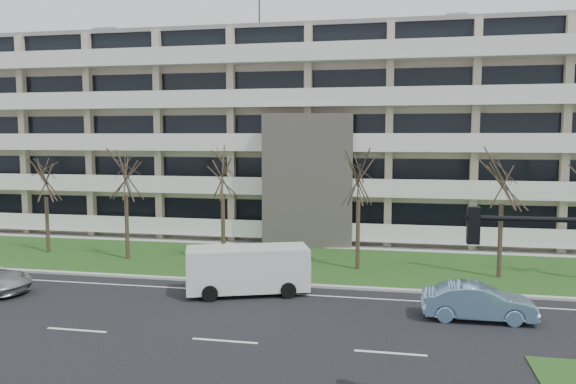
# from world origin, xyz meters

# --- Properties ---
(ground) EXTENTS (160.00, 160.00, 0.00)m
(ground) POSITION_xyz_m (0.00, 0.00, 0.00)
(ground) COLOR black
(ground) RESTS_ON ground
(grass_verge) EXTENTS (90.00, 10.00, 0.06)m
(grass_verge) POSITION_xyz_m (0.00, 13.00, 0.03)
(grass_verge) COLOR #264C19
(grass_verge) RESTS_ON ground
(curb) EXTENTS (90.00, 0.35, 0.12)m
(curb) POSITION_xyz_m (0.00, 8.00, 0.06)
(curb) COLOR #B2B2AD
(curb) RESTS_ON ground
(sidewalk) EXTENTS (90.00, 2.00, 0.08)m
(sidewalk) POSITION_xyz_m (0.00, 18.50, 0.04)
(sidewalk) COLOR #B2B2AD
(sidewalk) RESTS_ON ground
(lane_edge_line) EXTENTS (90.00, 0.12, 0.01)m
(lane_edge_line) POSITION_xyz_m (0.00, 6.50, 0.01)
(lane_edge_line) COLOR white
(lane_edge_line) RESTS_ON ground
(apartment_building) EXTENTS (60.50, 15.10, 18.75)m
(apartment_building) POSITION_xyz_m (-0.01, 25.32, 7.61)
(apartment_building) COLOR #C4B198
(apartment_building) RESTS_ON ground
(blue_sedan) EXTENTS (4.53, 1.64, 1.49)m
(blue_sedan) POSITION_xyz_m (9.45, 4.34, 0.74)
(blue_sedan) COLOR #7BA9D6
(blue_sedan) RESTS_ON ground
(white_van) EXTENTS (6.13, 3.94, 2.23)m
(white_van) POSITION_xyz_m (-0.76, 6.28, 1.34)
(white_van) COLOR white
(white_van) RESTS_ON ground
(tree_1) EXTENTS (3.24, 3.24, 6.48)m
(tree_1) POSITION_xyz_m (-15.91, 12.79, 5.04)
(tree_1) COLOR #382B21
(tree_1) RESTS_ON ground
(tree_2) EXTENTS (3.55, 3.55, 7.09)m
(tree_2) POSITION_xyz_m (-9.97, 11.99, 5.51)
(tree_2) COLOR #382B21
(tree_2) RESTS_ON ground
(tree_3) EXTENTS (3.72, 3.72, 7.44)m
(tree_3) POSITION_xyz_m (-3.90, 12.08, 5.78)
(tree_3) COLOR #382B21
(tree_3) RESTS_ON ground
(tree_4) EXTENTS (3.50, 3.50, 7.01)m
(tree_4) POSITION_xyz_m (3.99, 12.05, 5.45)
(tree_4) COLOR #382B21
(tree_4) RESTS_ON ground
(tree_5) EXTENTS (3.55, 3.55, 7.11)m
(tree_5) POSITION_xyz_m (11.49, 11.63, 5.52)
(tree_5) COLOR #382B21
(tree_5) RESTS_ON ground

